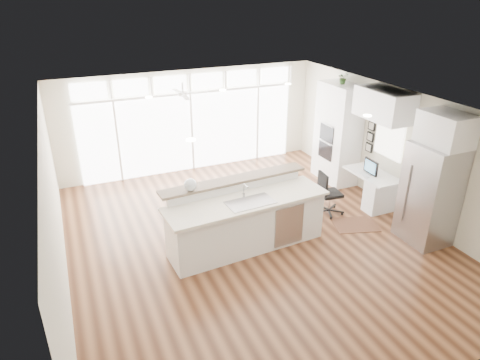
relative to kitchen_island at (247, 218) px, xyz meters
name	(u,v)px	position (x,y,z in m)	size (l,w,h in m)	color
floor	(253,239)	(0.23, 0.21, -0.64)	(7.00, 8.00, 0.02)	#472615
ceiling	(255,107)	(0.23, 0.21, 2.07)	(7.00, 8.00, 0.02)	white
wall_back	(190,121)	(0.23, 4.21, 0.72)	(7.00, 0.04, 2.70)	beige
wall_front	(407,314)	(0.23, -3.79, 0.72)	(7.00, 0.04, 2.70)	beige
wall_left	(54,213)	(-3.27, 0.21, 0.72)	(0.04, 8.00, 2.70)	beige
wall_right	(399,151)	(3.73, 0.21, 0.72)	(0.04, 8.00, 2.70)	beige
glass_wall	(192,132)	(0.23, 4.15, 0.42)	(5.80, 0.06, 2.08)	white
transom_row	(189,83)	(0.23, 4.15, 1.75)	(5.90, 0.06, 0.40)	white
desk_window	(389,139)	(3.69, 0.51, 0.92)	(0.04, 0.85, 0.85)	silver
ceiling_fan	(183,90)	(-0.27, 3.01, 1.85)	(1.16, 1.16, 0.32)	white
recessed_lights	(250,106)	(0.23, 0.41, 2.05)	(3.40, 3.00, 0.02)	#EDE6C9
oven_cabinet	(338,133)	(3.40, 2.01, 0.62)	(0.64, 1.20, 2.50)	white
desk_nook	(371,189)	(3.36, 0.51, -0.25)	(0.72, 1.30, 0.76)	white
upper_cabinets	(384,105)	(3.40, 0.51, 1.72)	(0.64, 1.30, 0.64)	white
refrigerator	(430,194)	(3.34, -1.14, 0.37)	(0.76, 0.90, 2.00)	#A7A7AB
fridge_cabinet	(446,129)	(3.40, -1.14, 1.67)	(0.64, 0.90, 0.60)	white
framed_photos	(370,137)	(3.69, 1.13, 0.77)	(0.06, 0.22, 0.80)	black
kitchen_island	(247,218)	(0.00, 0.00, 0.00)	(3.15, 1.19, 1.25)	white
rug	(355,225)	(2.45, -0.18, -0.62)	(0.90, 0.65, 0.01)	#361B11
office_chair	(330,193)	(2.23, 0.49, -0.13)	(0.51, 0.47, 0.98)	black
fishbowl	(190,185)	(-0.98, 0.33, 0.74)	(0.23, 0.23, 0.23)	silver
monitor	(371,167)	(3.28, 0.51, 0.32)	(0.07, 0.44, 0.37)	black
keyboard	(364,175)	(3.11, 0.51, 0.14)	(0.11, 0.30, 0.02)	silver
potted_plant	(343,79)	(3.40, 2.01, 1.98)	(0.25, 0.28, 0.22)	#376029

